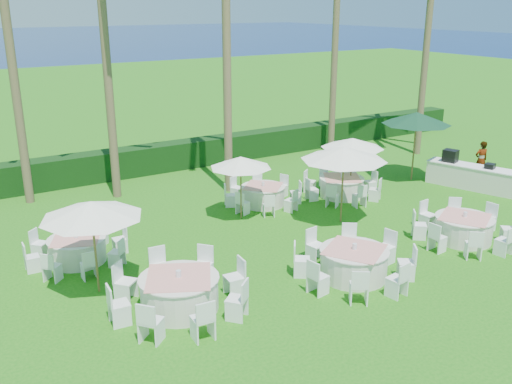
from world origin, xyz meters
TOP-DOWN VIEW (x-y plane):
  - ground at (0.00, 0.00)m, footprint 120.00×120.00m
  - hedge at (0.00, 12.00)m, footprint 34.00×1.00m
  - banquet_table_a at (-5.02, 0.39)m, footprint 3.45×3.45m
  - banquet_table_b at (-0.26, -0.52)m, footprint 3.30×3.30m
  - banquet_table_c at (4.37, -0.38)m, footprint 3.17×3.17m
  - banquet_table_d at (-6.42, 4.42)m, footprint 2.90×2.90m
  - banquet_table_e at (0.78, 5.77)m, footprint 2.79×2.79m
  - banquet_table_f at (3.89, 5.00)m, footprint 3.01×3.01m
  - umbrella_a at (-6.46, 2.30)m, footprint 2.57×2.57m
  - umbrella_b at (2.13, 2.91)m, footprint 2.89×2.89m
  - umbrella_c at (-0.63, 4.97)m, footprint 2.12×2.12m
  - umbrella_d at (4.35, 5.03)m, footprint 2.42×2.42m
  - umbrella_green at (7.86, 5.16)m, footprint 2.84×2.84m
  - buffet_table at (9.08, 2.85)m, footprint 2.15×4.12m
  - staff_person at (10.46, 3.77)m, footprint 0.68×0.54m
  - palm_a at (-6.58, 10.61)m, footprint 4.40×4.16m
  - palm_b at (-3.55, 9.54)m, footprint 4.16×4.40m
  - palm_c at (0.51, 7.93)m, footprint 4.41×4.09m
  - palm_d at (7.93, 10.73)m, footprint 4.20×4.39m
  - palm_e at (11.36, 8.17)m, footprint 4.40×4.02m

SIDE VIEW (x-z plane):
  - ground at x=0.00m, z-range 0.00..0.00m
  - banquet_table_e at x=0.78m, z-range -0.06..0.82m
  - banquet_table_d at x=-6.42m, z-range -0.06..0.83m
  - banquet_table_f at x=3.89m, z-range -0.06..0.85m
  - banquet_table_c at x=4.37m, z-range -0.06..0.89m
  - banquet_table_b at x=-0.26m, z-range -0.06..0.93m
  - banquet_table_a at x=-5.02m, z-range -0.06..0.97m
  - buffet_table at x=9.08m, z-range -0.22..1.23m
  - hedge at x=0.00m, z-range 0.00..1.20m
  - staff_person at x=10.46m, z-range 0.00..1.62m
  - umbrella_c at x=-0.63m, z-range 0.92..3.14m
  - umbrella_d at x=4.35m, z-range 0.93..3.17m
  - umbrella_a at x=-6.46m, z-range 1.03..3.52m
  - umbrella_b at x=2.13m, z-range 1.09..3.73m
  - umbrella_green at x=7.86m, z-range 1.19..4.08m
  - palm_e at x=11.36m, z-range 0.46..9.42m
  - palm_d at x=7.93m, z-range 0.46..9.61m
  - palm_b at x=-3.55m, z-range 0.47..10.53m
  - palm_a at x=-6.58m, z-range 0.47..10.53m
  - palm_c at x=0.51m, z-range 0.49..13.18m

